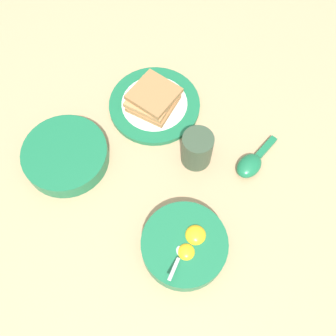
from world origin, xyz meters
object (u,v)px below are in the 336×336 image
(soup_spoon, at_px, (251,163))
(drinking_cup, at_px, (197,148))
(toast_plate, at_px, (155,105))
(egg_bowl, at_px, (185,245))
(congee_bowl, at_px, (66,155))
(toast_sandwich, at_px, (153,99))

(soup_spoon, height_order, drinking_cup, drinking_cup)
(toast_plate, xyz_separation_m, drinking_cup, (0.18, 0.01, 0.04))
(toast_plate, xyz_separation_m, soup_spoon, (0.26, 0.11, 0.01))
(egg_bowl, distance_m, congee_bowl, 0.34)
(egg_bowl, xyz_separation_m, drinking_cup, (-0.17, 0.14, 0.02))
(egg_bowl, height_order, drinking_cup, drinking_cup)
(egg_bowl, relative_size, drinking_cup, 1.94)
(soup_spoon, bearing_deg, drinking_cup, -129.63)
(egg_bowl, relative_size, congee_bowl, 0.91)
(toast_plate, bearing_deg, toast_sandwich, -123.73)
(egg_bowl, distance_m, drinking_cup, 0.22)
(egg_bowl, relative_size, toast_plate, 0.79)
(congee_bowl, xyz_separation_m, drinking_cup, (0.15, 0.26, 0.03))
(toast_plate, height_order, drinking_cup, drinking_cup)
(congee_bowl, distance_m, drinking_cup, 0.30)
(egg_bowl, xyz_separation_m, toast_plate, (-0.35, 0.12, -0.02))
(toast_sandwich, xyz_separation_m, congee_bowl, (0.03, -0.25, -0.01))
(toast_sandwich, distance_m, congee_bowl, 0.25)
(egg_bowl, bearing_deg, drinking_cup, 141.23)
(soup_spoon, distance_m, congee_bowl, 0.43)
(egg_bowl, xyz_separation_m, toast_sandwich, (-0.35, 0.12, 0.01))
(soup_spoon, xyz_separation_m, drinking_cup, (-0.08, -0.10, 0.03))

